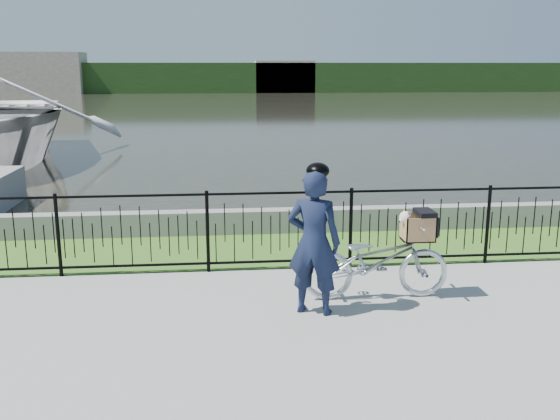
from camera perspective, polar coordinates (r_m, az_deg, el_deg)
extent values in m
plane|color=gray|center=(7.34, 1.22, -9.40)|extent=(120.00, 120.00, 0.00)
cube|color=#3E6921|center=(9.78, -0.58, -3.55)|extent=(60.00, 2.00, 0.01)
plane|color=#28281E|center=(39.84, -4.45, 9.06)|extent=(120.00, 120.00, 0.00)
cube|color=gray|center=(10.69, -1.05, -1.01)|extent=(60.00, 0.30, 0.40)
cube|color=#24431A|center=(66.75, -4.99, 11.98)|extent=(120.00, 6.00, 3.00)
cube|color=#AA9D89|center=(66.98, -20.89, 11.62)|extent=(8.00, 4.00, 4.00)
cube|color=#AA9D89|center=(65.60, 0.40, 12.09)|extent=(6.00, 3.00, 3.20)
imported|color=#B8BEC5|center=(7.74, 8.76, -4.62)|extent=(1.80, 0.63, 0.95)
cube|color=black|center=(7.80, 12.42, -2.65)|extent=(0.38, 0.18, 0.02)
cube|color=olive|center=(7.80, 12.42, -2.60)|extent=(0.37, 0.33, 0.01)
cube|color=olive|center=(7.91, 12.13, -1.28)|extent=(0.37, 0.01, 0.31)
cube|color=olive|center=(7.62, 12.83, -1.86)|extent=(0.37, 0.01, 0.31)
cube|color=olive|center=(7.82, 13.71, -1.52)|extent=(0.02, 0.33, 0.31)
cube|color=olive|center=(7.71, 11.22, -1.60)|extent=(0.02, 0.33, 0.31)
cube|color=black|center=(7.74, 13.11, -0.24)|extent=(0.20, 0.35, 0.06)
cube|color=black|center=(7.82, 13.84, -1.30)|extent=(0.02, 0.35, 0.24)
ellipsoid|color=silver|center=(7.76, 12.32, -1.73)|extent=(0.31, 0.22, 0.20)
sphere|color=silver|center=(7.66, 11.40, -0.68)|extent=(0.15, 0.15, 0.15)
sphere|color=silver|center=(7.64, 11.07, -0.94)|extent=(0.07, 0.07, 0.07)
sphere|color=black|center=(7.62, 10.91, -1.00)|extent=(0.02, 0.02, 0.02)
cone|color=#A67345|center=(7.70, 11.29, -0.14)|extent=(0.06, 0.08, 0.08)
cone|color=#A67345|center=(7.62, 11.65, -0.31)|extent=(0.06, 0.08, 0.08)
imported|color=#121932|center=(7.10, 3.12, -2.99)|extent=(0.72, 0.60, 1.69)
ellipsoid|color=black|center=(6.92, 3.20, 3.58)|extent=(0.26, 0.29, 0.18)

